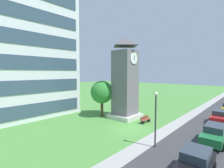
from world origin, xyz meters
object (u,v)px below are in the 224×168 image
at_px(street_lamp, 156,112).
at_px(tree_by_building, 102,92).
at_px(clock_tower, 125,82).
at_px(park_bench, 145,119).
at_px(parked_car_black, 195,163).
at_px(parked_car_green, 214,134).
at_px(parked_car_red, 220,117).

relative_size(street_lamp, tree_by_building, 0.92).
height_order(clock_tower, tree_by_building, clock_tower).
relative_size(park_bench, parked_car_black, 0.43).
xyz_separation_m(clock_tower, street_lamp, (-5.96, -7.95, -2.14)).
xyz_separation_m(park_bench, parked_car_green, (-1.02, -8.12, 0.40)).
xyz_separation_m(tree_by_building, parked_car_red, (8.02, -14.03, -2.86)).
height_order(park_bench, tree_by_building, tree_by_building).
xyz_separation_m(tree_by_building, parked_car_green, (0.60, -14.69, -2.86)).
xyz_separation_m(park_bench, parked_car_black, (-7.76, -8.24, 0.40)).
bearing_deg(tree_by_building, clock_tower, -58.34).
xyz_separation_m(clock_tower, parked_car_red, (6.17, -11.04, -4.45)).
height_order(clock_tower, park_bench, clock_tower).
distance_m(park_bench, parked_car_black, 11.32).
height_order(park_bench, parked_car_black, parked_car_black).
bearing_deg(park_bench, street_lamp, -142.76).
bearing_deg(parked_car_red, parked_car_black, -176.86).
bearing_deg(tree_by_building, parked_car_red, -60.26).
bearing_deg(park_bench, tree_by_building, 103.86).
bearing_deg(parked_car_green, parked_car_black, -178.98).
bearing_deg(street_lamp, park_bench, 37.24).
distance_m(park_bench, parked_car_red, 9.84).
bearing_deg(parked_car_black, street_lamp, 62.49).
height_order(clock_tower, parked_car_green, clock_tower).
height_order(street_lamp, parked_car_red, street_lamp).
bearing_deg(street_lamp, clock_tower, 53.11).
xyz_separation_m(clock_tower, parked_car_black, (-7.98, -11.82, -4.45)).
xyz_separation_m(park_bench, parked_car_red, (6.40, -7.46, 0.40)).
height_order(parked_car_black, parked_car_red, same).
distance_m(parked_car_black, parked_car_red, 14.17).
relative_size(clock_tower, parked_car_black, 2.77).
height_order(parked_car_green, parked_car_red, same).
bearing_deg(street_lamp, tree_by_building, 69.36).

